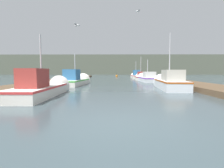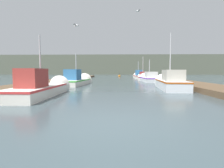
{
  "view_description": "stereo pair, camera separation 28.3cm",
  "coord_description": "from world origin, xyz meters",
  "px_view_note": "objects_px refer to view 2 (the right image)",
  "views": [
    {
      "loc": [
        -0.17,
        -4.5,
        1.41
      ],
      "look_at": [
        -0.29,
        8.54,
        0.42
      ],
      "focal_mm": 28.0,
      "sensor_mm": 36.0,
      "label": 1
    },
    {
      "loc": [
        0.11,
        -4.49,
        1.41
      ],
      "look_at": [
        -0.29,
        8.54,
        0.42
      ],
      "focal_mm": 28.0,
      "sensor_mm": 36.0,
      "label": 2
    }
  ],
  "objects_px": {
    "fishing_boat_2": "(77,80)",
    "fishing_boat_3": "(148,78)",
    "fishing_boat_1": "(169,82)",
    "fishing_boat_4": "(143,77)",
    "mooring_piling_3": "(75,77)",
    "mooring_piling_1": "(141,75)",
    "fishing_boat_0": "(43,88)",
    "mooring_piling_2": "(71,78)",
    "seagull_lead": "(76,26)",
    "channel_buoy": "(119,76)",
    "seagull_1": "(138,11)",
    "mooring_piling_0": "(178,81)",
    "fishing_boat_5": "(138,76)"
  },
  "relations": [
    {
      "from": "mooring_piling_0",
      "to": "mooring_piling_2",
      "type": "relative_size",
      "value": 1.03
    },
    {
      "from": "fishing_boat_2",
      "to": "mooring_piling_2",
      "type": "height_order",
      "value": "fishing_boat_2"
    },
    {
      "from": "fishing_boat_5",
      "to": "seagull_lead",
      "type": "height_order",
      "value": "seagull_lead"
    },
    {
      "from": "mooring_piling_0",
      "to": "channel_buoy",
      "type": "xyz_separation_m",
      "value": [
        -4.69,
        26.85,
        -0.38
      ]
    },
    {
      "from": "fishing_boat_3",
      "to": "mooring_piling_2",
      "type": "relative_size",
      "value": 5.82
    },
    {
      "from": "fishing_boat_4",
      "to": "mooring_piling_1",
      "type": "height_order",
      "value": "fishing_boat_4"
    },
    {
      "from": "fishing_boat_1",
      "to": "fishing_boat_3",
      "type": "bearing_deg",
      "value": 94.61
    },
    {
      "from": "fishing_boat_1",
      "to": "fishing_boat_3",
      "type": "relative_size",
      "value": 1.0
    },
    {
      "from": "fishing_boat_0",
      "to": "seagull_lead",
      "type": "bearing_deg",
      "value": 12.98
    },
    {
      "from": "fishing_boat_0",
      "to": "fishing_boat_2",
      "type": "distance_m",
      "value": 7.65
    },
    {
      "from": "mooring_piling_1",
      "to": "mooring_piling_2",
      "type": "height_order",
      "value": "mooring_piling_2"
    },
    {
      "from": "mooring_piling_0",
      "to": "mooring_piling_2",
      "type": "height_order",
      "value": "mooring_piling_0"
    },
    {
      "from": "fishing_boat_3",
      "to": "mooring_piling_2",
      "type": "height_order",
      "value": "fishing_boat_3"
    },
    {
      "from": "mooring_piling_0",
      "to": "mooring_piling_3",
      "type": "height_order",
      "value": "mooring_piling_3"
    },
    {
      "from": "fishing_boat_1",
      "to": "seagull_1",
      "type": "relative_size",
      "value": 11.17
    },
    {
      "from": "fishing_boat_2",
      "to": "fishing_boat_5",
      "type": "height_order",
      "value": "fishing_boat_5"
    },
    {
      "from": "mooring_piling_3",
      "to": "seagull_1",
      "type": "distance_m",
      "value": 12.43
    },
    {
      "from": "fishing_boat_5",
      "to": "seagull_lead",
      "type": "relative_size",
      "value": 11.06
    },
    {
      "from": "fishing_boat_0",
      "to": "seagull_1",
      "type": "height_order",
      "value": "seagull_1"
    },
    {
      "from": "fishing_boat_1",
      "to": "mooring_piling_1",
      "type": "distance_m",
      "value": 25.21
    },
    {
      "from": "seagull_lead",
      "to": "mooring_piling_2",
      "type": "bearing_deg",
      "value": -145.54
    },
    {
      "from": "fishing_boat_2",
      "to": "seagull_1",
      "type": "distance_m",
      "value": 8.9
    },
    {
      "from": "fishing_boat_1",
      "to": "mooring_piling_1",
      "type": "bearing_deg",
      "value": 92.06
    },
    {
      "from": "fishing_boat_3",
      "to": "fishing_boat_4",
      "type": "height_order",
      "value": "fishing_boat_4"
    },
    {
      "from": "fishing_boat_3",
      "to": "mooring_piling_2",
      "type": "distance_m",
      "value": 10.03
    },
    {
      "from": "fishing_boat_1",
      "to": "fishing_boat_2",
      "type": "height_order",
      "value": "fishing_boat_1"
    },
    {
      "from": "fishing_boat_3",
      "to": "channel_buoy",
      "type": "distance_m",
      "value": 18.8
    },
    {
      "from": "fishing_boat_0",
      "to": "channel_buoy",
      "type": "xyz_separation_m",
      "value": [
        4.76,
        31.76,
        -0.27
      ]
    },
    {
      "from": "fishing_boat_3",
      "to": "mooring_piling_0",
      "type": "height_order",
      "value": "fishing_boat_3"
    },
    {
      "from": "fishing_boat_3",
      "to": "fishing_boat_2",
      "type": "bearing_deg",
      "value": -147.42
    },
    {
      "from": "seagull_lead",
      "to": "seagull_1",
      "type": "distance_m",
      "value": 5.12
    },
    {
      "from": "fishing_boat_2",
      "to": "mooring_piling_2",
      "type": "xyz_separation_m",
      "value": [
        -1.21,
        2.23,
        0.09
      ]
    },
    {
      "from": "fishing_boat_3",
      "to": "mooring_piling_3",
      "type": "relative_size",
      "value": 4.93
    },
    {
      "from": "fishing_boat_4",
      "to": "seagull_lead",
      "type": "relative_size",
      "value": 10.68
    },
    {
      "from": "fishing_boat_0",
      "to": "mooring_piling_1",
      "type": "relative_size",
      "value": 5.95
    },
    {
      "from": "fishing_boat_4",
      "to": "mooring_piling_3",
      "type": "relative_size",
      "value": 4.85
    },
    {
      "from": "channel_buoy",
      "to": "seagull_1",
      "type": "xyz_separation_m",
      "value": [
        1.03,
        -28.52,
        5.61
      ]
    },
    {
      "from": "mooring_piling_2",
      "to": "mooring_piling_3",
      "type": "xyz_separation_m",
      "value": [
        -0.13,
        2.3,
        0.09
      ]
    },
    {
      "from": "seagull_lead",
      "to": "fishing_boat_1",
      "type": "bearing_deg",
      "value": 135.82
    },
    {
      "from": "fishing_boat_3",
      "to": "seagull_lead",
      "type": "height_order",
      "value": "seagull_lead"
    },
    {
      "from": "fishing_boat_1",
      "to": "mooring_piling_3",
      "type": "relative_size",
      "value": 4.94
    },
    {
      "from": "mooring_piling_0",
      "to": "seagull_lead",
      "type": "height_order",
      "value": "seagull_lead"
    },
    {
      "from": "seagull_lead",
      "to": "mooring_piling_1",
      "type": "bearing_deg",
      "value": -177.38
    },
    {
      "from": "mooring_piling_2",
      "to": "mooring_piling_3",
      "type": "distance_m",
      "value": 2.31
    },
    {
      "from": "fishing_boat_2",
      "to": "channel_buoy",
      "type": "height_order",
      "value": "fishing_boat_2"
    },
    {
      "from": "mooring_piling_0",
      "to": "seagull_1",
      "type": "xyz_separation_m",
      "value": [
        -3.66,
        -1.68,
        5.23
      ]
    },
    {
      "from": "fishing_boat_2",
      "to": "fishing_boat_3",
      "type": "distance_m",
      "value": 9.97
    },
    {
      "from": "fishing_boat_0",
      "to": "mooring_piling_3",
      "type": "xyz_separation_m",
      "value": [
        -1.14,
        12.18,
        0.19
      ]
    },
    {
      "from": "fishing_boat_4",
      "to": "mooring_piling_1",
      "type": "bearing_deg",
      "value": 88.86
    },
    {
      "from": "seagull_1",
      "to": "fishing_boat_5",
      "type": "bearing_deg",
      "value": 146.77
    }
  ]
}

